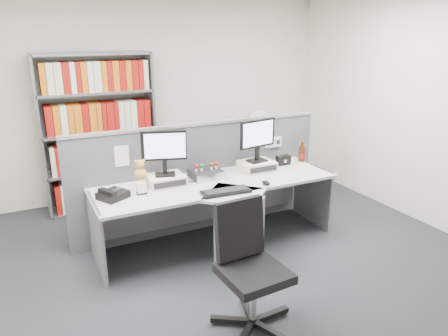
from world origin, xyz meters
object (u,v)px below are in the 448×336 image
shelving_unit (99,135)px  speaker (283,160)px  desk_phone (113,195)px  desk_calendar (142,189)px  keyboard (226,191)px  mouse (266,183)px  office_chair (248,263)px  cola_bottle (302,154)px  filing_cabinet (257,168)px  monitor_left (164,149)px  desktop_pc (206,174)px  desk (226,212)px  desk_fan (258,123)px  monitor_right (258,137)px

shelving_unit → speaker: bearing=-37.5°
desk_phone → desk_calendar: 0.28m
keyboard → mouse: bearing=3.4°
mouse → desk_calendar: bearing=165.8°
desk_phone → office_chair: office_chair is taller
mouse → cola_bottle: bearing=31.9°
keyboard → filing_cabinet: keyboard is taller
monitor_left → speaker: bearing=1.3°
desktop_pc → desk_phone: size_ratio=1.01×
cola_bottle → speaker: bearing=-177.7°
desktop_pc → keyboard: 0.51m
mouse → desk_phone: bearing=168.1°
desk_calendar → office_chair: office_chair is taller
monitor_left → desk_phone: monitor_left is taller
mouse → speaker: speaker is taller
desk → speaker: (0.97, 0.42, 0.32)m
desktop_pc → desk_phone: 1.06m
filing_cabinet → desk_fan: desk_fan is taller
desktop_pc → speaker: (1.02, 0.02, 0.01)m
desk_calendar → filing_cabinet: (2.01, 1.17, -0.42)m
monitor_right → desk_fan: monitor_right is taller
keyboard → mouse: size_ratio=4.57×
desk_fan → speaker: bearing=-103.3°
monitor_right → shelving_unit: shelving_unit is taller
mouse → shelving_unit: 2.35m
monitor_left → desktop_pc: (0.47, 0.01, -0.34)m
office_chair → cola_bottle: bearing=43.5°
mouse → speaker: 0.75m
monitor_left → filing_cabinet: monitor_left is taller
desktop_pc → filing_cabinet: desktop_pc is taller
desktop_pc → office_chair: 1.54m
monitor_right → office_chair: size_ratio=0.49×
keyboard → shelving_unit: shelving_unit is taller
desk → desk_fan: 1.93m
keyboard → desk_phone: (-1.03, 0.35, 0.02)m
keyboard → desk_fan: size_ratio=1.00×
cola_bottle → mouse: bearing=-148.1°
keyboard → cola_bottle: 1.42m
monitor_right → mouse: 0.62m
desk → keyboard: 0.31m
monitor_right → keyboard: size_ratio=0.97×
keyboard → desk_fan: desk_fan is taller
desk → cola_bottle: (1.24, 0.43, 0.36)m
speaker → cola_bottle: cola_bottle is taller
desk → office_chair: office_chair is taller
desk_phone → desk: bearing=-12.0°
keyboard → office_chair: office_chair is taller
filing_cabinet → monitor_right: bearing=-121.2°
speaker → desk: bearing=-156.7°
desktop_pc → desk_calendar: size_ratio=2.78×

